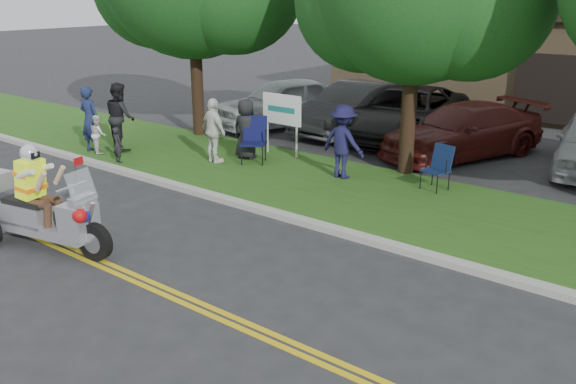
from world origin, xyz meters
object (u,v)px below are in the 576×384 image
Objects in this scene: spectator_adult_mid at (120,116)px; lawn_chair_b at (254,136)px; spectator_adult_left at (90,119)px; parked_car_right at (462,131)px; spectator_adult_right at (214,131)px; parked_car_mid at (407,113)px; lawn_chair_a at (439,164)px; parked_car_far_left at (283,102)px; trike_scooter at (39,212)px; parked_car_left at (355,108)px.

lawn_chair_b is at bearing -138.84° from spectator_adult_mid.
parked_car_right is at bearing -149.27° from spectator_adult_left.
lawn_chair_b is 0.65× the size of spectator_adult_left.
spectator_adult_mid is 3.04m from spectator_adult_right.
spectator_adult_right reaches higher than parked_car_mid.
lawn_chair_a is 0.21× the size of parked_car_far_left.
trike_scooter is 5.80m from spectator_adult_right.
parked_car_far_left is 6.22m from parked_car_right.
spectator_adult_right is (2.97, 0.64, -0.10)m from spectator_adult_mid.
spectator_adult_mid reaches higher than parked_car_left.
parked_car_far_left reaches higher than parked_car_right.
spectator_adult_mid is at bearing 168.51° from lawn_chair_b.
trike_scooter reaches higher than parked_car_right.
trike_scooter is 11.05m from parked_car_right.
parked_car_left is 0.86× the size of parked_car_mid.
trike_scooter is at bearing 130.66° from spectator_adult_left.
trike_scooter is 2.88× the size of lawn_chair_a.
spectator_adult_mid is at bearing 118.69° from trike_scooter.
parked_car_mid is at bearing 178.26° from parked_car_right.
parked_car_mid is at bearing -99.18° from spectator_adult_right.
lawn_chair_b is at bearing -39.24° from parked_car_far_left.
lawn_chair_b is 0.25× the size of parked_car_left.
parked_car_far_left is (1.86, 6.13, -0.20)m from spectator_adult_left.
parked_car_far_left is at bearing -172.54° from parked_car_mid.
spectator_adult_mid is at bearing -121.38° from parked_car_right.
spectator_adult_mid is at bearing -132.99° from spectator_adult_left.
spectator_adult_mid is at bearing 25.40° from spectator_adult_right.
lawn_chair_a is 5.34m from parked_car_mid.
spectator_adult_right reaches higher than parked_car_left.
parked_car_left is 3.90m from parked_car_right.
lawn_chair_a is 8.76m from spectator_adult_mid.
parked_car_far_left is (-7.10, 3.33, 0.14)m from lawn_chair_a.
lawn_chair_a is 0.55× the size of spectator_adult_left.
parked_car_left reaches higher than lawn_chair_b.
spectator_adult_mid is 0.39× the size of parked_car_far_left.
trike_scooter is at bearing -102.68° from parked_car_mid.
spectator_adult_right is at bearing -119.41° from parked_car_mid.
lawn_chair_a is 6.20m from parked_car_left.
spectator_adult_left reaches higher than parked_car_right.
lawn_chair_b is 0.21× the size of parked_car_mid.
lawn_chair_a is 3.48m from parked_car_right.
parked_car_left is (3.76, 6.18, -0.25)m from spectator_adult_mid.
parked_car_far_left is at bearing -157.02° from parked_car_right.
lawn_chair_b reaches higher than lawn_chair_a.
lawn_chair_a is 0.60× the size of spectator_adult_right.
parked_car_mid is 2.42m from parked_car_right.
parked_car_right is (3.87, 4.18, -0.06)m from lawn_chair_b.
parked_car_far_left reaches higher than lawn_chair_a.
lawn_chair_b is (-0.51, 6.35, 0.11)m from trike_scooter.
lawn_chair_b is at bearing 83.02° from trike_scooter.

